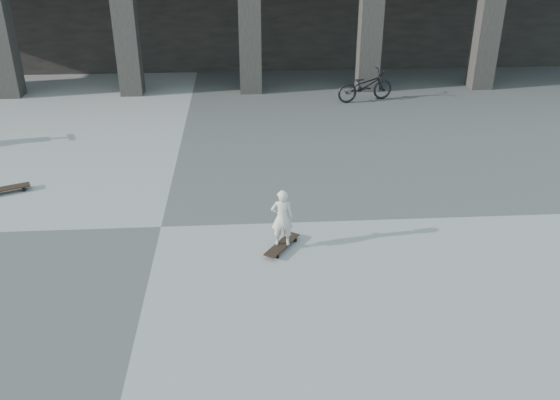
{
  "coord_description": "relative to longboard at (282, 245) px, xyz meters",
  "views": [
    {
      "loc": [
        1.49,
        -9.29,
        5.06
      ],
      "look_at": [
        2.08,
        -0.38,
        0.65
      ],
      "focal_mm": 38.0,
      "sensor_mm": 36.0,
      "label": 1
    }
  ],
  "objects": [
    {
      "name": "skateboard_spare",
      "position": [
        -5.29,
        2.5,
        0.01
      ],
      "size": [
        0.9,
        0.56,
        0.11
      ],
      "rotation": [
        0.0,
        0.0,
        0.41
      ],
      "color": "black",
      "rests_on": "ground"
    },
    {
      "name": "ground",
      "position": [
        -2.08,
        0.88,
        -0.07
      ],
      "size": [
        90.0,
        90.0,
        0.0
      ],
      "primitive_type": "plane",
      "color": "#474745",
      "rests_on": "ground"
    },
    {
      "name": "bicycle",
      "position": [
        2.98,
        8.18,
        0.38
      ],
      "size": [
        1.81,
        1.05,
        0.9
      ],
      "primitive_type": "imported",
      "rotation": [
        0.0,
        0.0,
        1.85
      ],
      "color": "black",
      "rests_on": "ground"
    },
    {
      "name": "child",
      "position": [
        -0.0,
        0.0,
        0.51
      ],
      "size": [
        0.36,
        0.24,
        0.98
      ],
      "primitive_type": "imported",
      "rotation": [
        0.0,
        0.0,
        3.12
      ],
      "color": "beige",
      "rests_on": "longboard"
    },
    {
      "name": "longboard",
      "position": [
        0.0,
        0.0,
        0.0
      ],
      "size": [
        0.65,
        0.83,
        0.09
      ],
      "rotation": [
        0.0,
        0.0,
        0.98
      ],
      "color": "black",
      "rests_on": "ground"
    }
  ]
}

